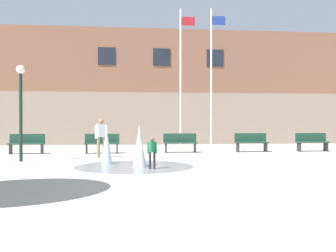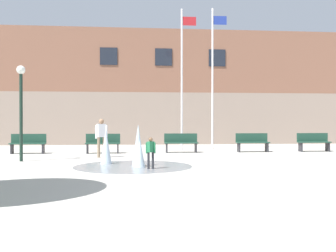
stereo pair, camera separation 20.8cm
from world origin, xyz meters
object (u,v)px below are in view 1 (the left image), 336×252
at_px(park_bench_far_left, 27,143).
at_px(park_bench_center, 180,142).
at_px(park_bench_under_right_flagpole, 251,142).
at_px(flagpole_right, 212,75).
at_px(park_bench_under_left_flagpole, 102,143).
at_px(child_running, 152,150).
at_px(flagpole_left, 181,75).
at_px(adult_in_red, 101,135).
at_px(lamp_post_left_lane, 21,98).
at_px(park_bench_far_right, 312,142).

height_order(park_bench_far_left, park_bench_center, same).
height_order(park_bench_under_right_flagpole, flagpole_right, flagpole_right).
height_order(park_bench_under_left_flagpole, child_running, child_running).
xyz_separation_m(park_bench_under_left_flagpole, flagpole_left, (3.97, 1.75, 3.43)).
height_order(park_bench_under_left_flagpole, park_bench_under_right_flagpole, same).
bearing_deg(park_bench_under_right_flagpole, flagpole_left, 153.91).
xyz_separation_m(adult_in_red, flagpole_right, (5.50, 3.95, 3.01)).
relative_size(child_running, flagpole_left, 0.13).
xyz_separation_m(flagpole_right, lamp_post_left_lane, (-8.35, -5.25, -1.60)).
relative_size(park_bench_center, child_running, 1.62).
distance_m(park_bench_far_left, park_bench_under_right_flagpole, 10.65).
bearing_deg(adult_in_red, flagpole_right, -170.27).
distance_m(park_bench_center, child_running, 6.66).
bearing_deg(adult_in_red, flagpole_left, -160.43).
relative_size(park_bench_far_left, park_bench_under_right_flagpole, 1.00).
height_order(park_bench_center, park_bench_under_right_flagpole, same).
relative_size(park_bench_under_left_flagpole, park_bench_far_right, 1.00).
bearing_deg(adult_in_red, child_running, 87.99).
height_order(child_running, flagpole_left, flagpole_left).
xyz_separation_m(park_bench_far_right, lamp_post_left_lane, (-13.07, -3.67, 1.87)).
distance_m(park_bench_center, park_bench_under_right_flagpole, 3.52).
height_order(child_running, adult_in_red, adult_in_red).
distance_m(park_bench_under_left_flagpole, park_bench_center, 3.70).
relative_size(park_bench_far_left, lamp_post_left_lane, 0.45).
height_order(child_running, lamp_post_left_lane, lamp_post_left_lane).
bearing_deg(park_bench_center, park_bench_far_right, 0.48).
xyz_separation_m(park_bench_under_right_flagpole, adult_in_red, (-7.12, -2.36, 0.45)).
height_order(park_bench_center, lamp_post_left_lane, lamp_post_left_lane).
xyz_separation_m(park_bench_center, adult_in_red, (-3.60, -2.31, 0.45)).
distance_m(flagpole_left, lamp_post_left_lane, 8.67).
relative_size(park_bench_far_right, lamp_post_left_lane, 0.45).
xyz_separation_m(park_bench_far_left, park_bench_center, (7.13, -0.05, 0.00)).
distance_m(park_bench_center, flagpole_left, 3.81).
distance_m(park_bench_far_right, lamp_post_left_lane, 13.71).
height_order(park_bench_under_left_flagpole, adult_in_red, adult_in_red).
relative_size(park_bench_under_right_flagpole, lamp_post_left_lane, 0.45).
xyz_separation_m(park_bench_far_left, adult_in_red, (3.53, -2.36, 0.45)).
distance_m(flagpole_right, lamp_post_left_lane, 9.99).
bearing_deg(lamp_post_left_lane, park_bench_far_left, 100.56).
bearing_deg(park_bench_under_right_flagpole, park_bench_center, -179.14).
height_order(park_bench_center, flagpole_right, flagpole_right).
bearing_deg(park_bench_far_right, park_bench_under_right_flagpole, -179.95).
distance_m(park_bench_far_left, lamp_post_left_lane, 4.17).
xyz_separation_m(park_bench_far_left, lamp_post_left_lane, (0.68, -3.67, 1.87)).
xyz_separation_m(park_bench_far_right, flagpole_right, (-4.73, 1.58, 3.47)).
relative_size(park_bench_under_left_flagpole, child_running, 1.62).
relative_size(park_bench_far_right, child_running, 1.62).
relative_size(park_bench_under_left_flagpole, adult_in_red, 1.01).
xyz_separation_m(park_bench_under_right_flagpole, flagpole_left, (-3.24, 1.59, 3.43)).
xyz_separation_m(child_running, lamp_post_left_lane, (-4.67, 2.80, 1.77)).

